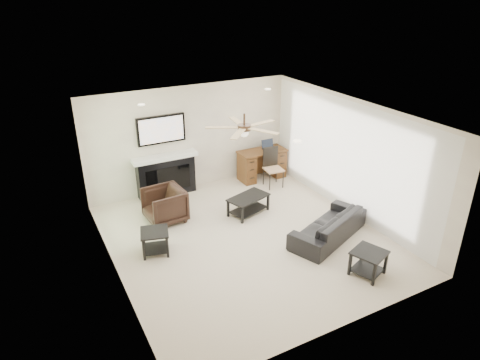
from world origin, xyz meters
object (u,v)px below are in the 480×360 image
Objects in this scene: fireplace_unit at (165,157)px; sofa at (328,225)px; desk at (262,164)px; coffee_table at (248,205)px; armchair at (164,205)px.

sofa is at bearing -56.98° from fireplace_unit.
coffee_table is at bearing -129.53° from desk.
fireplace_unit is at bearing 174.58° from desk.
armchair is 0.88× the size of coffee_table.
fireplace_unit reaches higher than coffee_table.
coffee_table is 1.91m from desk.
fireplace_unit is (-2.15, 3.30, 0.69)m from sofa.
sofa is 1.51× the size of desk.
sofa is 3.09m from desk.
desk reaches higher than sofa.
sofa is 2.33× the size of armchair.
coffee_table is at bearing -53.79° from fireplace_unit.
sofa is 2.05× the size of coffee_table.
coffee_table is at bearing 68.28° from armchair.
sofa is 4.00m from fireplace_unit.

